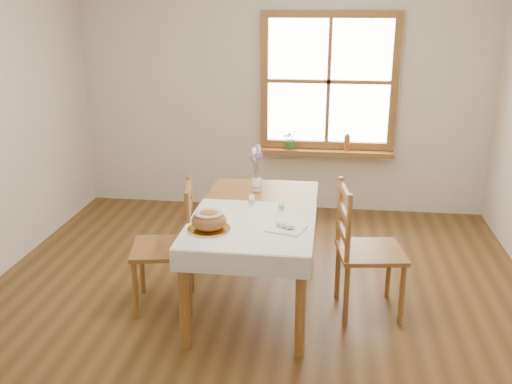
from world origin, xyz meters
The scene contains 18 objects.
ground centered at (0.00, 0.00, 0.00)m, with size 5.00×5.00×0.00m, color brown.
room_walls centered at (0.00, 0.00, 1.71)m, with size 4.60×5.10×2.65m.
window centered at (0.50, 2.47, 1.45)m, with size 1.46×0.08×1.46m.
window_sill centered at (0.50, 2.40, 0.69)m, with size 1.46×0.20×0.05m.
dining_table centered at (0.00, 0.30, 0.66)m, with size 0.90×1.60×0.75m.
table_linen centered at (0.00, 0.00, 0.76)m, with size 0.91×0.99×0.01m, color white.
chair_left centered at (-0.69, 0.12, 0.49)m, with size 0.46×0.48×0.99m, color olive, non-canonical shape.
chair_right centered at (0.87, 0.23, 0.51)m, with size 0.47×0.50×1.01m, color olive, non-canonical shape.
bread_plate centered at (-0.27, -0.15, 0.77)m, with size 0.29×0.29×0.02m, color white.
bread_loaf centered at (-0.27, -0.15, 0.84)m, with size 0.25×0.25×0.13m, color #8F5E32.
egg_napkin centered at (0.26, -0.07, 0.77)m, with size 0.24×0.21×0.01m, color white.
eggs centered at (0.26, -0.07, 0.79)m, with size 0.19×0.17×0.04m, color silver, non-canonical shape.
salt_shaker centered at (-0.04, 0.38, 0.81)m, with size 0.05×0.05×0.09m, color white.
pepper_shaker centered at (0.19, 0.28, 0.80)m, with size 0.04×0.04×0.08m, color white.
flower_vase centered at (-0.05, 0.77, 0.80)m, with size 0.09×0.09×0.10m, color white.
lavender_bouquet centered at (-0.05, 0.77, 1.00)m, with size 0.16×0.16×0.30m, color #685598, non-canonical shape.
potted_plant centered at (0.11, 2.40, 0.80)m, with size 0.19×0.22×0.17m, color #36702D.
amber_bottle centered at (0.72, 2.40, 0.81)m, with size 0.07×0.07×0.19m, color #B05E20.
Camera 1 is at (0.53, -3.74, 2.26)m, focal length 40.00 mm.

